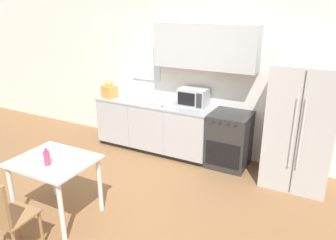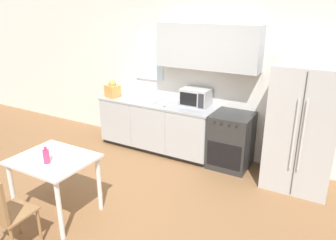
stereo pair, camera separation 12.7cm
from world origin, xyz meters
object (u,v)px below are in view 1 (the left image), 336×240
refrigerator (301,126)px  drink_bottle (47,157)px  coffee_mug (159,104)px  dining_chair_near (4,213)px  dining_table (54,170)px  oven_range (229,140)px  microwave (193,97)px

refrigerator → drink_bottle: refrigerator is taller
coffee_mug → drink_bottle: drink_bottle is taller
refrigerator → dining_chair_near: 3.84m
refrigerator → drink_bottle: size_ratio=7.60×
refrigerator → dining_table: size_ratio=1.92×
refrigerator → dining_table: refrigerator is taller
oven_range → refrigerator: 1.13m
microwave → oven_range: bearing=-9.5°
dining_table → refrigerator: bearing=42.0°
microwave → drink_bottle: microwave is taller
dining_chair_near → drink_bottle: size_ratio=4.01×
coffee_mug → dining_chair_near: bearing=-93.7°
dining_chair_near → dining_table: bearing=93.1°
drink_bottle → dining_chair_near: bearing=-86.5°
refrigerator → microwave: 1.75m
refrigerator → dining_chair_near: (-2.39, -2.99, -0.34)m
microwave → dining_table: size_ratio=0.51×
refrigerator → oven_range: bearing=176.2°
microwave → dining_table: bearing=-107.1°
oven_range → microwave: microwave is taller
microwave → coffee_mug: bearing=-145.4°
dining_chair_near → drink_bottle: drink_bottle is taller
oven_range → microwave: bearing=170.5°
oven_range → dining_table: (-1.43, -2.30, 0.20)m
coffee_mug → drink_bottle: (-0.22, -2.21, -0.07)m
microwave → dining_chair_near: bearing=-101.7°
dining_chair_near → drink_bottle: (-0.04, 0.64, 0.32)m
dining_table → coffee_mug: bearing=82.7°
microwave → drink_bottle: (-0.70, -2.53, -0.17)m
refrigerator → coffee_mug: 2.21m
coffee_mug → dining_table: (-0.27, -2.09, -0.30)m
oven_range → coffee_mug: 1.28m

